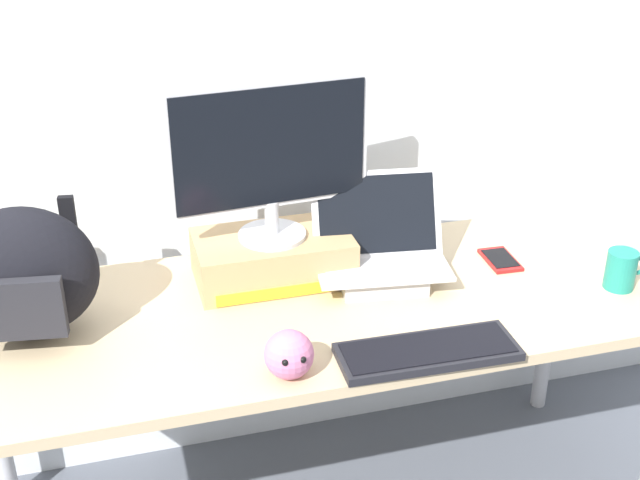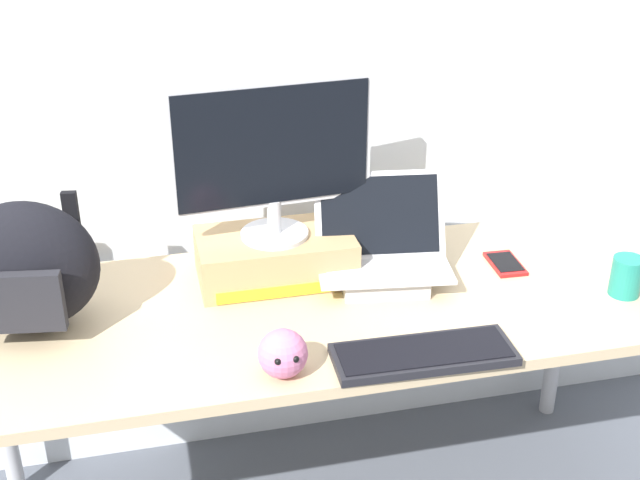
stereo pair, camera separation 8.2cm
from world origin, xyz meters
name	(u,v)px [view 2 (the right image)]	position (x,y,z in m)	size (l,w,h in m)	color
back_wall	(282,33)	(0.00, 0.45, 1.30)	(7.00, 0.10, 2.60)	silver
desk	(320,326)	(0.00, 0.00, 0.65)	(1.85, 0.71, 0.72)	tan
toner_box_yellow	(275,257)	(-0.08, 0.16, 0.78)	(0.41, 0.24, 0.12)	tan
desktop_monitor	(273,156)	(-0.08, 0.16, 1.07)	(0.52, 0.18, 0.42)	silver
open_laptop	(382,261)	(0.19, 0.08, 0.78)	(0.37, 0.28, 0.27)	#ADADB2
external_keyboard	(424,354)	(0.18, -0.29, 0.73)	(0.42, 0.16, 0.02)	black
messenger_backpack	(27,267)	(-0.69, 0.06, 0.88)	(0.36, 0.28, 0.32)	black
coffee_mug	(627,276)	(0.78, -0.13, 0.77)	(0.12, 0.08, 0.10)	#1E7F70
cell_phone	(505,263)	(0.54, 0.08, 0.72)	(0.08, 0.14, 0.01)	red
plush_toy	(283,354)	(-0.15, -0.28, 0.77)	(0.11, 0.11, 0.11)	#CC7099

